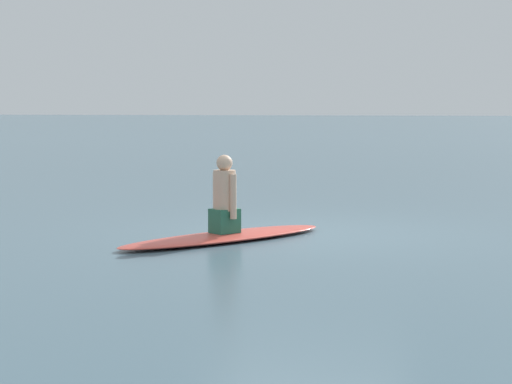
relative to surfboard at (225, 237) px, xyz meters
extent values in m
plane|color=slate|center=(0.79, -0.85, -0.05)|extent=(400.00, 400.00, 0.00)
ellipsoid|color=#D84C3F|center=(0.00, 0.00, 0.00)|extent=(2.91, 2.30, 0.09)
cube|color=#26664C|center=(0.00, 0.00, 0.19)|extent=(0.40, 0.39, 0.29)
cylinder|color=#D6AD8E|center=(0.00, 0.00, 0.57)|extent=(0.38, 0.38, 0.49)
sphere|color=#D6AD8E|center=(0.00, 0.00, 0.90)|extent=(0.20, 0.20, 0.20)
cylinder|color=#D6AD8E|center=(-0.09, -0.14, 0.50)|extent=(0.11, 0.11, 0.54)
cylinder|color=#D6AD8E|center=(0.09, 0.14, 0.50)|extent=(0.11, 0.11, 0.54)
camera|label=1|loc=(-10.37, -3.18, 1.55)|focal=63.05mm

